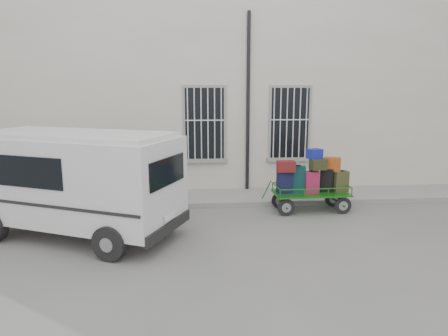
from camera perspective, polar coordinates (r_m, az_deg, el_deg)
ground at (r=10.06m, az=0.25°, el=-7.95°), size 80.00×80.00×0.00m
building at (r=15.00m, az=-1.62°, el=10.00°), size 24.00×5.15×6.00m
sidewalk at (r=12.14m, az=-0.67°, el=-4.24°), size 24.00×1.70×0.15m
luggage_cart at (r=11.11m, az=12.29°, el=-1.87°), size 2.41×0.98×1.72m
van at (r=9.55m, az=-20.48°, el=-1.26°), size 5.05×3.69×2.37m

